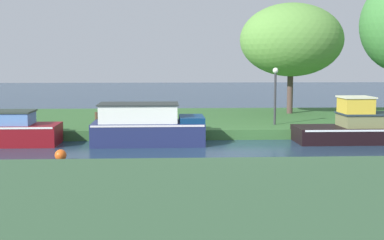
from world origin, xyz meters
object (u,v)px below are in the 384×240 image
object	(u,v)px
navy_barge	(147,126)
lamp_post	(275,88)
willow_tree_left	(292,40)
channel_buoy	(61,155)
mooring_post_far	(97,120)

from	to	relation	value
navy_barge	lamp_post	distance (m)	6.13
willow_tree_left	channel_buoy	bearing A→B (deg)	-132.59
willow_tree_left	lamp_post	xyz separation A→B (m)	(-1.82, -4.79, -2.24)
willow_tree_left	mooring_post_far	size ratio (longest dim) A/B	8.38
navy_barge	mooring_post_far	bearing A→B (deg)	144.19
navy_barge	mooring_post_far	distance (m)	2.56
channel_buoy	willow_tree_left	bearing A→B (deg)	47.41
willow_tree_left	channel_buoy	size ratio (longest dim) A/B	15.49
navy_barge	channel_buoy	distance (m)	4.29
willow_tree_left	channel_buoy	xyz separation A→B (m)	(-9.85, -10.71, -4.03)
mooring_post_far	willow_tree_left	bearing A→B (deg)	32.08
lamp_post	mooring_post_far	xyz separation A→B (m)	(-7.50, -1.06, -1.24)
willow_tree_left	lamp_post	bearing A→B (deg)	-110.86
navy_barge	willow_tree_left	xyz separation A→B (m)	(7.25, 7.34, 3.54)
navy_barge	lamp_post	xyz separation A→B (m)	(5.42, 2.55, 1.30)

